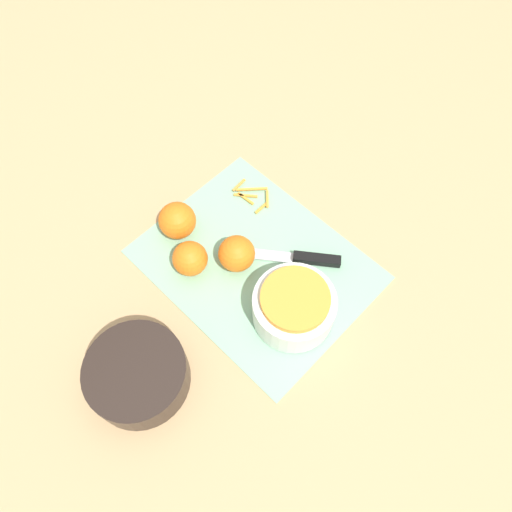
% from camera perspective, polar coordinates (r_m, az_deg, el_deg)
% --- Properties ---
extents(ground_plane, '(4.00, 4.00, 0.00)m').
position_cam_1_polar(ground_plane, '(0.98, 0.00, -1.00)').
color(ground_plane, tan).
extents(cutting_board, '(0.43, 0.34, 0.01)m').
position_cam_1_polar(cutting_board, '(0.98, 0.00, -0.92)').
color(cutting_board, '#84B793').
rests_on(cutting_board, ground_plane).
extents(bowl_speckled, '(0.15, 0.15, 0.08)m').
position_cam_1_polar(bowl_speckled, '(0.90, 4.35, -5.76)').
color(bowl_speckled, silver).
rests_on(bowl_speckled, cutting_board).
extents(bowl_dark, '(0.17, 0.17, 0.07)m').
position_cam_1_polar(bowl_dark, '(0.89, -13.37, -13.05)').
color(bowl_dark, black).
rests_on(bowl_dark, ground_plane).
extents(knife, '(0.20, 0.16, 0.02)m').
position_cam_1_polar(knife, '(0.98, 5.23, -0.21)').
color(knife, black).
rests_on(knife, cutting_board).
extents(orange_left, '(0.07, 0.07, 0.07)m').
position_cam_1_polar(orange_left, '(0.95, -7.55, -0.29)').
color(orange_left, orange).
rests_on(orange_left, cutting_board).
extents(orange_right, '(0.07, 0.07, 0.07)m').
position_cam_1_polar(orange_right, '(0.95, -2.22, 0.27)').
color(orange_right, orange).
rests_on(orange_right, cutting_board).
extents(orange_back, '(0.07, 0.07, 0.07)m').
position_cam_1_polar(orange_back, '(0.99, -8.99, 4.03)').
color(orange_back, orange).
rests_on(orange_back, cutting_board).
extents(peel_pile, '(0.09, 0.06, 0.01)m').
position_cam_1_polar(peel_pile, '(1.06, -0.52, 6.98)').
color(peel_pile, orange).
rests_on(peel_pile, cutting_board).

